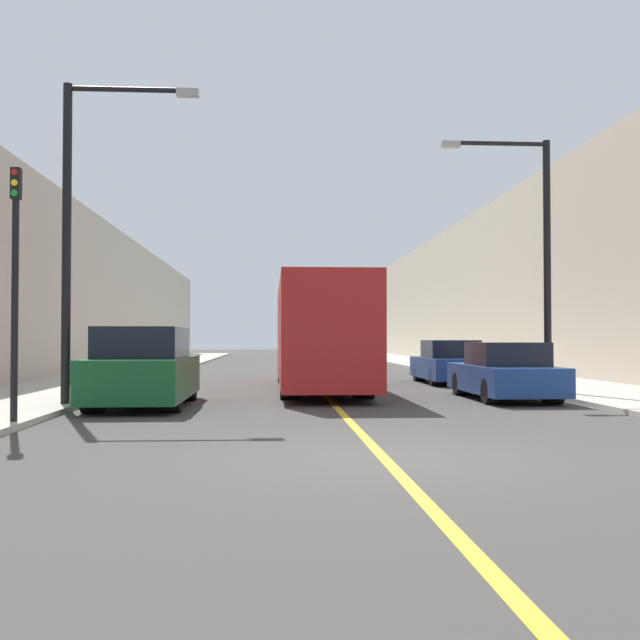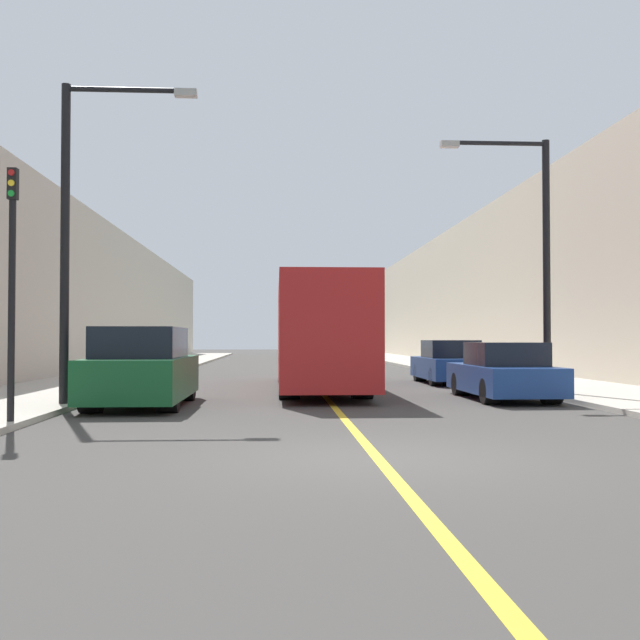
# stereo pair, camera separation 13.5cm
# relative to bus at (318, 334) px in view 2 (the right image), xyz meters

# --- Properties ---
(ground_plane) EXTENTS (200.00, 200.00, 0.00)m
(ground_plane) POSITION_rel_bus_xyz_m (0.05, -13.17, -1.70)
(ground_plane) COLOR #3F3D3A
(sidewalk_left) EXTENTS (3.97, 72.00, 0.12)m
(sidewalk_left) POSITION_rel_bus_xyz_m (-7.65, 16.83, -1.64)
(sidewalk_left) COLOR #B2AA9E
(sidewalk_left) RESTS_ON ground
(sidewalk_right) EXTENTS (3.97, 72.00, 0.12)m
(sidewalk_right) POSITION_rel_bus_xyz_m (7.75, 16.83, -1.64)
(sidewalk_right) COLOR #B2AA9E
(sidewalk_right) RESTS_ON ground
(building_row_left) EXTENTS (4.00, 72.00, 7.42)m
(building_row_left) POSITION_rel_bus_xyz_m (-11.64, 16.83, 2.01)
(building_row_left) COLOR #B7B2A3
(building_row_left) RESTS_ON ground
(building_row_right) EXTENTS (4.00, 72.00, 8.57)m
(building_row_right) POSITION_rel_bus_xyz_m (11.73, 16.83, 2.58)
(building_row_right) COLOR beige
(building_row_right) RESTS_ON ground
(road_center_line) EXTENTS (0.16, 72.00, 0.01)m
(road_center_line) POSITION_rel_bus_xyz_m (0.05, 16.83, -1.70)
(road_center_line) COLOR gold
(road_center_line) RESTS_ON ground
(bus) EXTENTS (2.40, 11.92, 3.18)m
(bus) POSITION_rel_bus_xyz_m (0.00, 0.00, 0.00)
(bus) COLOR #AD1E1E
(bus) RESTS_ON ground
(parked_suv_left) EXTENTS (2.03, 4.97, 1.81)m
(parked_suv_left) POSITION_rel_bus_xyz_m (-4.33, -5.51, -0.86)
(parked_suv_left) COLOR #145128
(parked_suv_left) RESTS_ON ground
(car_right_near) EXTENTS (1.86, 4.60, 1.46)m
(car_right_near) POSITION_rel_bus_xyz_m (4.52, -4.06, -1.04)
(car_right_near) COLOR navy
(car_right_near) RESTS_ON ground
(car_right_mid) EXTENTS (1.88, 4.48, 1.50)m
(car_right_mid) POSITION_rel_bus_xyz_m (4.71, 2.74, -1.02)
(car_right_mid) COLOR navy
(car_right_mid) RESTS_ON ground
(street_lamp_left) EXTENTS (3.00, 0.24, 7.12)m
(street_lamp_left) POSITION_rel_bus_xyz_m (-5.67, -5.98, 2.56)
(street_lamp_left) COLOR black
(street_lamp_left) RESTS_ON sidewalk_left
(street_lamp_right) EXTENTS (3.00, 0.24, 6.84)m
(street_lamp_right) POSITION_rel_bus_xyz_m (5.75, -3.00, 2.41)
(street_lamp_right) COLOR black
(street_lamp_right) RESTS_ON sidewalk_right
(traffic_light) EXTENTS (0.16, 0.18, 4.41)m
(traffic_light) POSITION_rel_bus_xyz_m (-5.86, -9.57, 0.81)
(traffic_light) COLOR black
(traffic_light) RESTS_ON sidewalk_left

